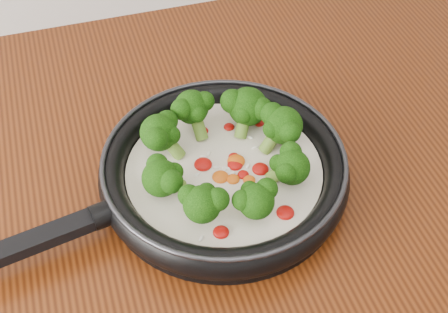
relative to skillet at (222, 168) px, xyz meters
name	(u,v)px	position (x,y,z in m)	size (l,w,h in m)	color
skillet	(222,168)	(0.00, 0.00, 0.00)	(0.47, 0.34, 0.08)	black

